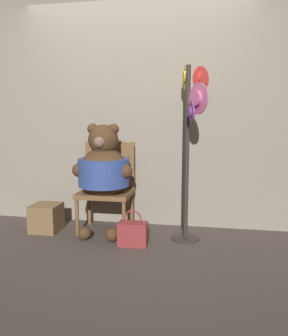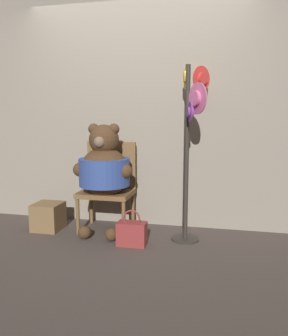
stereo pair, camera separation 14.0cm
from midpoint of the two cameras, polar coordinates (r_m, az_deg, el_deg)
The scene contains 7 objects.
ground_plane at distance 3.43m, azimuth -2.05°, elevation -12.32°, with size 14.00×14.00×0.00m, color #4C423D.
wall_back at distance 3.78m, azimuth 0.13°, elevation 9.93°, with size 8.00×0.10×2.62m.
chair at distance 3.66m, azimuth -5.13°, elevation -2.65°, with size 0.57×0.45×0.96m.
teddy_bear at distance 3.47m, azimuth -5.79°, elevation -0.12°, with size 0.65×0.57×1.17m.
hat_display_rack at distance 3.23m, azimuth 9.44°, elevation 6.33°, with size 0.34×0.55×1.76m.
handbag_on_ground at distance 3.24m, azimuth -0.87°, elevation -11.27°, with size 0.28×0.15×0.35m.
wooden_crate at distance 3.80m, azimuth -15.32°, elevation -8.13°, with size 0.30×0.30×0.30m.
Camera 2 is at (0.88, -3.09, 1.22)m, focal length 35.00 mm.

